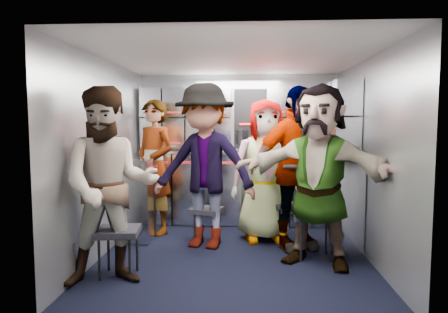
# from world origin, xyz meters

# --- Properties ---
(floor) EXTENTS (3.00, 3.00, 0.00)m
(floor) POSITION_xyz_m (0.00, 0.00, 0.00)
(floor) COLOR black
(floor) RESTS_ON ground
(wall_back) EXTENTS (2.80, 0.04, 2.10)m
(wall_back) POSITION_xyz_m (0.00, 1.50, 1.05)
(wall_back) COLOR #989FA6
(wall_back) RESTS_ON ground
(wall_left) EXTENTS (0.04, 3.00, 2.10)m
(wall_left) POSITION_xyz_m (-1.40, 0.00, 1.05)
(wall_left) COLOR #989FA6
(wall_left) RESTS_ON ground
(wall_right) EXTENTS (0.04, 3.00, 2.10)m
(wall_right) POSITION_xyz_m (1.40, 0.00, 1.05)
(wall_right) COLOR #989FA6
(wall_right) RESTS_ON ground
(ceiling) EXTENTS (2.80, 3.00, 0.02)m
(ceiling) POSITION_xyz_m (0.00, 0.00, 2.10)
(ceiling) COLOR silver
(ceiling) RESTS_ON wall_back
(cart_bank_back) EXTENTS (2.68, 0.38, 0.99)m
(cart_bank_back) POSITION_xyz_m (0.00, 1.29, 0.49)
(cart_bank_back) COLOR #A7ACB7
(cart_bank_back) RESTS_ON ground
(cart_bank_left) EXTENTS (0.38, 0.76, 0.99)m
(cart_bank_left) POSITION_xyz_m (-1.19, 0.56, 0.49)
(cart_bank_left) COLOR #A7ACB7
(cart_bank_left) RESTS_ON ground
(counter) EXTENTS (2.68, 0.42, 0.03)m
(counter) POSITION_xyz_m (0.00, 1.29, 1.01)
(counter) COLOR #AEB0B5
(counter) RESTS_ON cart_bank_back
(locker_bank_back) EXTENTS (2.68, 0.28, 0.82)m
(locker_bank_back) POSITION_xyz_m (0.00, 1.35, 1.49)
(locker_bank_back) COLOR #A7ACB7
(locker_bank_back) RESTS_ON wall_back
(locker_bank_right) EXTENTS (0.28, 1.00, 0.82)m
(locker_bank_right) POSITION_xyz_m (1.25, 0.70, 1.49)
(locker_bank_right) COLOR #A7ACB7
(locker_bank_right) RESTS_ON wall_right
(right_cabinet) EXTENTS (0.28, 1.20, 1.00)m
(right_cabinet) POSITION_xyz_m (1.25, 0.60, 0.50)
(right_cabinet) COLOR #A7ACB7
(right_cabinet) RESTS_ON ground
(coffee_niche) EXTENTS (0.46, 0.16, 0.84)m
(coffee_niche) POSITION_xyz_m (0.18, 1.41, 1.47)
(coffee_niche) COLOR black
(coffee_niche) RESTS_ON wall_back
(red_latch_strip) EXTENTS (2.60, 0.02, 0.03)m
(red_latch_strip) POSITION_xyz_m (0.00, 1.09, 0.88)
(red_latch_strip) COLOR #AE1A22
(red_latch_strip) RESTS_ON cart_bank_back
(jump_seat_near_left) EXTENTS (0.42, 0.40, 0.45)m
(jump_seat_near_left) POSITION_xyz_m (-1.05, -0.68, 0.40)
(jump_seat_near_left) COLOR black
(jump_seat_near_left) RESTS_ON ground
(jump_seat_mid_left) EXTENTS (0.43, 0.41, 0.41)m
(jump_seat_mid_left) POSITION_xyz_m (-0.34, 0.42, 0.36)
(jump_seat_mid_left) COLOR black
(jump_seat_mid_left) RESTS_ON ground
(jump_seat_center) EXTENTS (0.41, 0.39, 0.40)m
(jump_seat_center) POSITION_xyz_m (0.35, 0.73, 0.35)
(jump_seat_center) COLOR black
(jump_seat_center) RESTS_ON ground
(jump_seat_mid_right) EXTENTS (0.45, 0.44, 0.46)m
(jump_seat_mid_right) POSITION_xyz_m (0.68, 0.41, 0.41)
(jump_seat_mid_right) COLOR black
(jump_seat_mid_right) RESTS_ON ground
(jump_seat_near_right) EXTENTS (0.47, 0.45, 0.48)m
(jump_seat_near_right) POSITION_xyz_m (0.85, -0.08, 0.43)
(jump_seat_near_right) COLOR black
(jump_seat_near_right) RESTS_ON ground
(attendant_standing) EXTENTS (0.75, 0.69, 1.71)m
(attendant_standing) POSITION_xyz_m (-1.05, 0.77, 0.86)
(attendant_standing) COLOR black
(attendant_standing) RESTS_ON ground
(attendant_arc_a) EXTENTS (1.00, 0.88, 1.74)m
(attendant_arc_a) POSITION_xyz_m (-1.05, -0.86, 0.87)
(attendant_arc_a) COLOR black
(attendant_arc_a) RESTS_ON ground
(attendant_arc_b) EXTENTS (1.34, 0.97, 1.86)m
(attendant_arc_b) POSITION_xyz_m (-0.34, 0.24, 0.93)
(attendant_arc_b) COLOR black
(attendant_arc_b) RESTS_ON ground
(attendant_arc_c) EXTENTS (0.90, 0.65, 1.70)m
(attendant_arc_c) POSITION_xyz_m (0.35, 0.55, 0.85)
(attendant_arc_c) COLOR black
(attendant_arc_c) RESTS_ON ground
(attendant_arc_d) EXTENTS (1.16, 0.82, 1.83)m
(attendant_arc_d) POSITION_xyz_m (0.68, 0.23, 0.91)
(attendant_arc_d) COLOR black
(attendant_arc_d) RESTS_ON ground
(attendant_arc_e) EXTENTS (1.75, 1.19, 1.82)m
(attendant_arc_e) POSITION_xyz_m (0.85, -0.26, 0.91)
(attendant_arc_e) COLOR black
(attendant_arc_e) RESTS_ON ground
(bottle_left) EXTENTS (0.06, 0.06, 0.27)m
(bottle_left) POSITION_xyz_m (-0.40, 1.24, 1.16)
(bottle_left) COLOR white
(bottle_left) RESTS_ON counter
(bottle_mid) EXTENTS (0.06, 0.06, 0.24)m
(bottle_mid) POSITION_xyz_m (-0.66, 1.24, 1.15)
(bottle_mid) COLOR white
(bottle_mid) RESTS_ON counter
(bottle_right) EXTENTS (0.07, 0.07, 0.27)m
(bottle_right) POSITION_xyz_m (0.46, 1.24, 1.17)
(bottle_right) COLOR white
(bottle_right) RESTS_ON counter
(cup_left) EXTENTS (0.07, 0.07, 0.09)m
(cup_left) POSITION_xyz_m (-1.08, 1.23, 1.08)
(cup_left) COLOR tan
(cup_left) RESTS_ON counter
(cup_right) EXTENTS (0.08, 0.08, 0.11)m
(cup_right) POSITION_xyz_m (1.25, 1.23, 1.08)
(cup_right) COLOR tan
(cup_right) RESTS_ON counter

